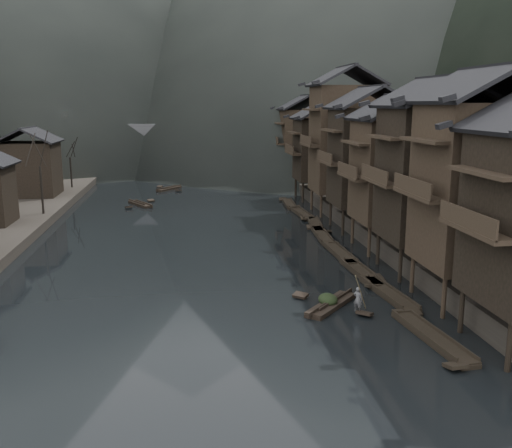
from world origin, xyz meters
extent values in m
plane|color=black|center=(0.00, 0.00, 0.00)|extent=(300.00, 300.00, 0.00)
cube|color=#2D2823|center=(35.00, 40.00, 0.90)|extent=(40.00, 200.00, 1.80)
cylinder|color=black|center=(14.20, -10.40, 1.30)|extent=(0.30, 0.30, 2.90)
cylinder|color=black|center=(14.20, -5.60, 1.30)|extent=(0.30, 0.30, 2.90)
cylinder|color=black|center=(16.95, -5.60, 1.30)|extent=(0.30, 0.30, 2.90)
cube|color=#2F241A|center=(13.30, -8.00, 6.47)|extent=(1.20, 5.70, 0.25)
cylinder|color=#2F241A|center=(14.20, -3.40, 1.30)|extent=(0.30, 0.30, 2.90)
cylinder|color=#2F241A|center=(14.20, 1.40, 1.30)|extent=(0.30, 0.30, 2.90)
cylinder|color=#2F241A|center=(16.95, -3.40, 1.30)|extent=(0.30, 0.30, 2.90)
cylinder|color=#2F241A|center=(16.95, 1.40, 1.30)|extent=(0.30, 0.30, 2.90)
cube|color=#2F241A|center=(17.30, -1.00, 7.62)|extent=(7.00, 6.00, 10.03)
cube|color=#2F241A|center=(13.30, -1.00, 7.11)|extent=(1.20, 5.70, 0.25)
cylinder|color=black|center=(14.20, 3.60, 1.30)|extent=(0.30, 0.30, 2.90)
cylinder|color=black|center=(14.20, 8.40, 1.30)|extent=(0.30, 0.30, 2.90)
cylinder|color=black|center=(16.95, 3.60, 1.30)|extent=(0.30, 0.30, 2.90)
cylinder|color=black|center=(16.95, 8.40, 1.30)|extent=(0.30, 0.30, 2.90)
cube|color=black|center=(17.30, 6.00, 7.48)|extent=(7.00, 6.00, 9.75)
cube|color=#2F241A|center=(13.30, 6.00, 6.99)|extent=(1.20, 5.70, 0.25)
cylinder|color=#2F241A|center=(14.20, 10.60, 1.30)|extent=(0.30, 0.30, 2.90)
cylinder|color=#2F241A|center=(14.20, 15.40, 1.30)|extent=(0.30, 0.30, 2.90)
cylinder|color=#2F241A|center=(16.95, 10.60, 1.30)|extent=(0.30, 0.30, 2.90)
cylinder|color=#2F241A|center=(16.95, 15.40, 1.30)|extent=(0.30, 0.30, 2.90)
cube|color=#2F241A|center=(17.30, 13.00, 6.92)|extent=(7.00, 6.00, 8.64)
cube|color=#2F241A|center=(13.30, 13.00, 6.49)|extent=(1.20, 5.70, 0.25)
cylinder|color=black|center=(14.20, 18.60, 1.30)|extent=(0.30, 0.30, 2.90)
cylinder|color=black|center=(14.20, 23.40, 1.30)|extent=(0.30, 0.30, 2.90)
cylinder|color=black|center=(16.95, 18.60, 1.30)|extent=(0.30, 0.30, 2.90)
cylinder|color=black|center=(16.95, 23.40, 1.30)|extent=(0.30, 0.30, 2.90)
cube|color=black|center=(17.30, 21.00, 7.35)|extent=(7.00, 6.00, 9.49)
cube|color=#2F241A|center=(13.30, 21.00, 6.87)|extent=(1.20, 5.70, 0.25)
cylinder|color=#2F241A|center=(14.20, 27.60, 1.30)|extent=(0.30, 0.30, 2.90)
cylinder|color=#2F241A|center=(14.20, 32.40, 1.30)|extent=(0.30, 0.30, 2.90)
cylinder|color=#2F241A|center=(16.95, 27.60, 1.30)|extent=(0.30, 0.30, 2.90)
cylinder|color=#2F241A|center=(16.95, 32.40, 1.30)|extent=(0.30, 0.30, 2.90)
cube|color=#2F241A|center=(17.30, 30.00, 8.57)|extent=(7.00, 6.00, 11.93)
cube|color=#2F241A|center=(13.30, 30.00, 7.97)|extent=(1.20, 5.70, 0.25)
cylinder|color=black|center=(14.20, 37.60, 1.30)|extent=(0.30, 0.30, 2.90)
cylinder|color=black|center=(14.20, 42.40, 1.30)|extent=(0.30, 0.30, 2.90)
cylinder|color=black|center=(16.95, 37.60, 1.30)|extent=(0.30, 0.30, 2.90)
cylinder|color=black|center=(16.95, 42.40, 1.30)|extent=(0.30, 0.30, 2.90)
cube|color=black|center=(17.30, 40.00, 6.60)|extent=(7.00, 6.00, 8.01)
cube|color=#2F241A|center=(13.30, 40.00, 6.20)|extent=(1.20, 5.70, 0.25)
cylinder|color=#2F241A|center=(14.20, 49.60, 1.30)|extent=(0.30, 0.30, 2.90)
cylinder|color=#2F241A|center=(14.20, 54.40, 1.30)|extent=(0.30, 0.30, 2.90)
cylinder|color=#2F241A|center=(16.95, 49.60, 1.30)|extent=(0.30, 0.30, 2.90)
cylinder|color=#2F241A|center=(16.95, 54.40, 1.30)|extent=(0.30, 0.30, 2.90)
cube|color=#2F241A|center=(17.30, 52.00, 7.12)|extent=(7.00, 6.00, 9.05)
cube|color=#2F241A|center=(13.30, 52.00, 6.67)|extent=(1.20, 5.70, 0.25)
cube|color=black|center=(-20.50, 42.00, 4.60)|extent=(6.50, 6.50, 6.80)
cylinder|color=black|center=(-17.00, 28.75, 3.77)|extent=(0.24, 0.24, 5.13)
cylinder|color=black|center=(-17.00, 48.69, 3.31)|extent=(0.24, 0.24, 4.21)
cube|color=black|center=(12.18, -6.37, 0.15)|extent=(1.89, 7.53, 0.30)
cube|color=black|center=(12.18, -6.37, 0.33)|extent=(1.93, 7.39, 0.10)
cube|color=black|center=(12.56, -2.81, 0.29)|extent=(1.03, 1.01, 0.36)
cube|color=black|center=(11.80, -9.93, 0.29)|extent=(1.03, 1.01, 0.36)
cube|color=black|center=(12.34, 0.84, 0.15)|extent=(1.82, 7.23, 0.30)
cube|color=black|center=(12.34, 0.84, 0.33)|extent=(1.86, 7.09, 0.10)
cube|color=black|center=(12.69, 4.26, 0.29)|extent=(1.02, 0.97, 0.35)
cube|color=black|center=(11.99, -2.57, 0.29)|extent=(1.02, 0.97, 0.35)
cube|color=black|center=(12.05, 5.80, 0.15)|extent=(1.53, 6.96, 0.30)
cube|color=black|center=(12.05, 5.80, 0.33)|extent=(1.58, 6.83, 0.10)
cube|color=black|center=(12.26, 9.11, 0.29)|extent=(0.99, 0.91, 0.35)
cube|color=black|center=(11.84, 2.49, 0.29)|extent=(0.99, 0.91, 0.35)
cube|color=black|center=(11.93, 11.47, 0.15)|extent=(1.27, 7.14, 0.30)
cube|color=black|center=(11.93, 11.47, 0.33)|extent=(1.33, 7.00, 0.10)
cube|color=black|center=(12.01, 14.88, 0.29)|extent=(0.96, 0.89, 0.35)
cube|color=black|center=(11.84, 8.06, 0.29)|extent=(0.96, 0.89, 0.35)
cube|color=black|center=(12.02, 18.28, 0.15)|extent=(1.58, 7.20, 0.30)
cube|color=black|center=(12.02, 18.28, 0.33)|extent=(1.63, 7.06, 0.10)
cube|color=black|center=(11.78, 21.70, 0.29)|extent=(0.99, 0.94, 0.35)
cube|color=black|center=(12.25, 14.86, 0.29)|extent=(0.99, 0.94, 0.35)
cube|color=black|center=(12.52, 23.16, 0.15)|extent=(1.94, 7.09, 0.30)
cube|color=black|center=(12.52, 23.16, 0.33)|extent=(1.98, 6.96, 0.10)
cube|color=black|center=(12.12, 26.50, 0.29)|extent=(1.03, 0.97, 0.35)
cube|color=black|center=(12.93, 19.82, 0.29)|extent=(1.03, 0.97, 0.35)
cube|color=black|center=(12.32, 29.42, 0.15)|extent=(1.50, 7.60, 0.30)
cube|color=black|center=(12.32, 29.42, 0.33)|extent=(1.54, 7.45, 0.10)
cube|color=black|center=(12.51, 33.04, 0.29)|extent=(0.98, 0.97, 0.36)
cube|color=black|center=(12.13, 25.80, 0.29)|extent=(0.98, 0.97, 0.36)
cube|color=black|center=(12.05, 35.71, 0.15)|extent=(1.59, 7.01, 0.30)
cube|color=black|center=(12.05, 35.71, 0.33)|extent=(1.63, 6.88, 0.10)
cube|color=black|center=(11.81, 39.03, 0.29)|extent=(0.99, 0.92, 0.35)
cube|color=black|center=(12.28, 32.38, 0.29)|extent=(0.99, 0.92, 0.35)
cube|color=black|center=(-6.59, 38.05, 0.15)|extent=(3.38, 5.11, 0.30)
cube|color=black|center=(-6.59, 38.05, 0.33)|extent=(3.37, 5.04, 0.10)
cube|color=black|center=(-5.39, 40.27, 0.29)|extent=(1.06, 0.98, 0.31)
cube|color=black|center=(-7.79, 35.82, 0.29)|extent=(1.06, 0.98, 0.31)
cube|color=black|center=(-3.29, 50.82, 0.15)|extent=(3.74, 4.66, 0.30)
cube|color=black|center=(-3.29, 50.82, 0.33)|extent=(3.72, 4.60, 0.10)
cube|color=black|center=(-4.69, 52.78, 0.29)|extent=(1.06, 1.00, 0.30)
cube|color=black|center=(-1.88, 48.87, 0.29)|extent=(1.06, 1.00, 0.30)
cube|color=#4C4C4F|center=(0.00, 72.00, 7.20)|extent=(40.00, 6.00, 1.60)
cube|color=#4C4C4F|center=(0.00, 69.30, 8.50)|extent=(40.00, 0.50, 1.00)
cube|color=#4C4C4F|center=(0.00, 74.70, 8.50)|extent=(40.00, 0.50, 1.00)
cube|color=#4C4C4F|center=(-14.00, 72.00, 3.20)|extent=(3.20, 6.00, 6.40)
cube|color=#4C4C4F|center=(-4.50, 72.00, 3.20)|extent=(3.20, 6.00, 6.40)
cube|color=#4C4C4F|center=(4.50, 72.00, 3.20)|extent=(3.20, 6.00, 6.40)
cube|color=#4C4C4F|center=(14.00, 72.00, 3.20)|extent=(3.20, 6.00, 6.40)
cube|color=black|center=(8.03, -0.73, 0.15)|extent=(4.15, 4.57, 0.30)
cube|color=black|center=(8.03, -0.73, 0.33)|extent=(4.13, 4.53, 0.10)
cube|color=black|center=(6.44, 1.11, 0.29)|extent=(1.12, 1.09, 0.30)
cube|color=black|center=(9.63, -2.58, 0.29)|extent=(1.12, 1.09, 0.30)
ellipsoid|color=black|center=(7.87, -0.54, 0.81)|extent=(1.21, 1.59, 0.73)
imported|color=#5C5C5E|center=(9.29, -2.20, 1.22)|extent=(0.67, 0.66, 1.56)
cylinder|color=#8C7A51|center=(9.49, -2.20, 3.53)|extent=(1.56, 2.21, 3.06)
camera|label=1|loc=(-0.94, -33.99, 12.62)|focal=40.00mm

